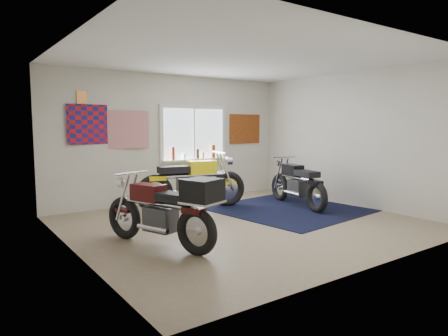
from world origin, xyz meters
TOP-DOWN VIEW (x-y plane):
  - ground at (0.00, 0.00)m, footprint 5.50×5.50m
  - room_shell at (0.00, 0.00)m, footprint 5.50×5.50m
  - navy_rug at (1.37, 0.39)m, footprint 2.78×2.86m
  - window_assembly at (0.50, 2.47)m, footprint 1.66×0.17m
  - oil_bottles at (0.57, 2.40)m, footprint 1.11×0.09m
  - flag_display at (-1.90, 2.48)m, footprint 1.60×0.10m
  - triumph_poster at (1.95, 2.48)m, footprint 0.90×0.03m
  - yellow_triumph at (-0.12, 1.50)m, footprint 2.20×0.77m
  - black_chrome_bike at (1.75, 0.51)m, footprint 0.66×1.91m
  - maroon_tourer at (-1.70, -0.49)m, footprint 0.98×1.91m

SIDE VIEW (x-z plane):
  - ground at x=0.00m, z-range 0.00..0.00m
  - navy_rug at x=1.37m, z-range 0.00..0.01m
  - black_chrome_bike at x=1.75m, z-range -0.06..0.93m
  - yellow_triumph at x=-0.12m, z-range -0.07..1.05m
  - maroon_tourer at x=-1.70m, z-range 0.02..1.01m
  - oil_bottles at x=0.57m, z-range 0.88..1.18m
  - window_assembly at x=0.50m, z-range 0.74..2.00m
  - triumph_poster at x=1.95m, z-range 1.20..1.90m
  - room_shell at x=0.00m, z-range -1.11..4.39m
  - flag_display at x=-1.90m, z-range 1.56..2.73m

